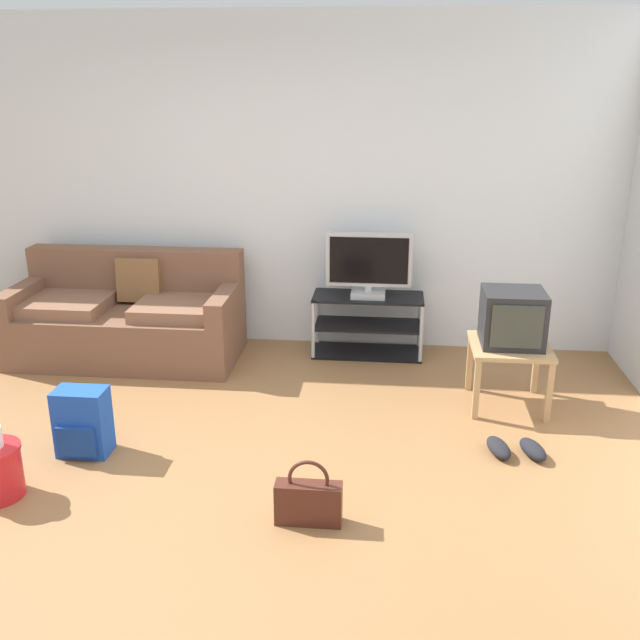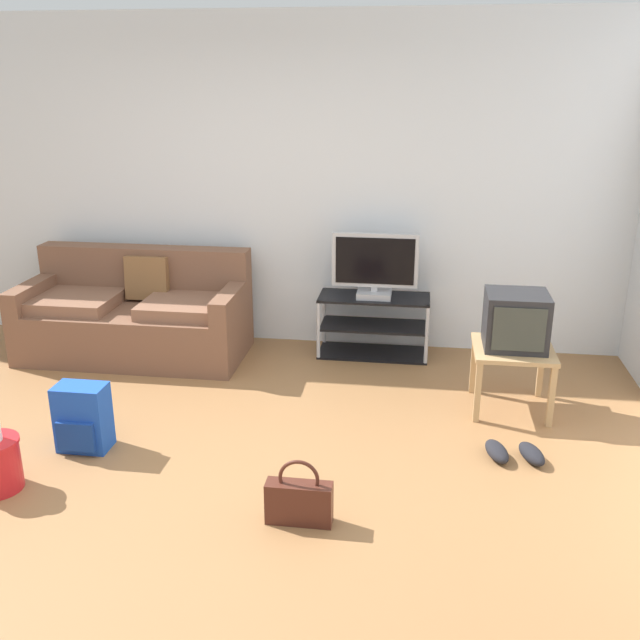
{
  "view_description": "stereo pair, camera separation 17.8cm",
  "coord_description": "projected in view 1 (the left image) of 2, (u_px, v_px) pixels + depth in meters",
  "views": [
    {
      "loc": [
        1.15,
        -3.39,
        2.2
      ],
      "look_at": [
        0.71,
        0.93,
        0.7
      ],
      "focal_mm": 39.82,
      "sensor_mm": 36.0,
      "label": 1
    },
    {
      "loc": [
        1.33,
        -3.37,
        2.2
      ],
      "look_at": [
        0.71,
        0.93,
        0.7
      ],
      "focal_mm": 39.82,
      "sensor_mm": 36.0,
      "label": 2
    }
  ],
  "objects": [
    {
      "name": "side_table",
      "position": [
        510.0,
        354.0,
        4.9
      ],
      "size": [
        0.53,
        0.53,
        0.46
      ],
      "color": "tan",
      "rests_on": "ground_plane"
    },
    {
      "name": "wall_back",
      "position": [
        254.0,
        185.0,
        5.88
      ],
      "size": [
        9.0,
        0.1,
        2.7
      ],
      "primitive_type": "cube",
      "color": "silver",
      "rests_on": "ground_plane"
    },
    {
      "name": "tv_stand",
      "position": [
        368.0,
        325.0,
        5.87
      ],
      "size": [
        0.9,
        0.39,
        0.5
      ],
      "color": "black",
      "rests_on": "ground_plane"
    },
    {
      "name": "couch",
      "position": [
        129.0,
        319.0,
        5.8
      ],
      "size": [
        1.8,
        0.84,
        0.85
      ],
      "color": "brown",
      "rests_on": "ground_plane"
    },
    {
      "name": "sneakers_pair",
      "position": [
        516.0,
        449.0,
        4.33
      ],
      "size": [
        0.39,
        0.28,
        0.09
      ],
      "color": "black",
      "rests_on": "ground_plane"
    },
    {
      "name": "handbag",
      "position": [
        308.0,
        501.0,
        3.66
      ],
      "size": [
        0.35,
        0.11,
        0.36
      ],
      "rotation": [
        0.0,
        0.0,
        0.38
      ],
      "color": "#4C2319",
      "rests_on": "ground_plane"
    },
    {
      "name": "flat_tv",
      "position": [
        369.0,
        266.0,
        5.69
      ],
      "size": [
        0.69,
        0.22,
        0.52
      ],
      "color": "#B2B2B7",
      "rests_on": "tv_stand"
    },
    {
      "name": "crt_tv",
      "position": [
        513.0,
        318.0,
        4.83
      ],
      "size": [
        0.41,
        0.39,
        0.38
      ],
      "color": "#232326",
      "rests_on": "side_table"
    },
    {
      "name": "backpack",
      "position": [
        83.0,
        422.0,
        4.31
      ],
      "size": [
        0.31,
        0.27,
        0.42
      ],
      "rotation": [
        0.0,
        0.0,
        0.22
      ],
      "color": "blue",
      "rests_on": "ground_plane"
    },
    {
      "name": "ground_plane",
      "position": [
        180.0,
        488.0,
        4.02
      ],
      "size": [
        9.0,
        9.8,
        0.02
      ],
      "primitive_type": "cube",
      "color": "olive"
    }
  ]
}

